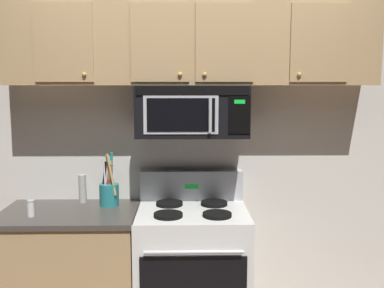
# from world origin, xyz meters

# --- Properties ---
(back_wall) EXTENTS (5.20, 0.10, 2.70)m
(back_wall) POSITION_xyz_m (0.00, 0.79, 1.35)
(back_wall) COLOR silver
(back_wall) RESTS_ON ground_plane
(stove_range) EXTENTS (0.76, 0.69, 1.12)m
(stove_range) POSITION_xyz_m (0.00, 0.42, 0.47)
(stove_range) COLOR white
(stove_range) RESTS_ON ground_plane
(over_range_microwave) EXTENTS (0.76, 0.43, 0.35)m
(over_range_microwave) POSITION_xyz_m (-0.00, 0.54, 1.58)
(over_range_microwave) COLOR black
(upper_cabinets) EXTENTS (2.50, 0.36, 0.55)m
(upper_cabinets) POSITION_xyz_m (-0.00, 0.57, 2.02)
(upper_cabinets) COLOR tan
(counter_segment) EXTENTS (0.93, 0.65, 0.90)m
(counter_segment) POSITION_xyz_m (-0.84, 0.43, 0.45)
(counter_segment) COLOR tan
(counter_segment) RESTS_ON ground_plane
(utensil_crock_teal) EXTENTS (0.14, 0.14, 0.38)m
(utensil_crock_teal) POSITION_xyz_m (-0.59, 0.56, 1.00)
(utensil_crock_teal) COLOR teal
(utensil_crock_teal) RESTS_ON counter_segment
(salt_shaker) EXTENTS (0.05, 0.05, 0.11)m
(salt_shaker) POSITION_xyz_m (-1.06, 0.31, 0.95)
(salt_shaker) COLOR white
(salt_shaker) RESTS_ON counter_segment
(pepper_mill) EXTENTS (0.06, 0.06, 0.21)m
(pepper_mill) POSITION_xyz_m (-0.79, 0.65, 1.00)
(pepper_mill) COLOR #B7B2A8
(pepper_mill) RESTS_ON counter_segment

